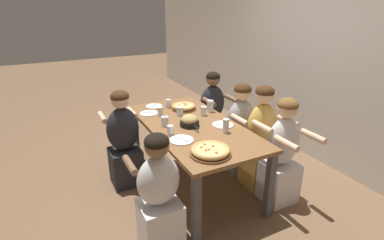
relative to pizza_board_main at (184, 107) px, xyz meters
name	(u,v)px	position (x,y,z in m)	size (l,w,h in m)	color
ground_plane	(192,182)	(0.48, -0.13, -0.79)	(18.00, 18.00, 0.00)	brown
restaurant_back_panel	(320,36)	(0.48, 1.67, 0.81)	(10.00, 0.06, 3.20)	silver
dining_table	(192,131)	(0.48, -0.13, -0.12)	(1.85, 0.92, 0.75)	brown
pizza_board_main	(184,107)	(0.00, 0.00, 0.00)	(0.30, 0.30, 0.06)	brown
pizza_board_second	(210,151)	(1.17, -0.30, 0.00)	(0.37, 0.37, 0.06)	brown
skillet_bowl	(190,121)	(0.51, -0.17, 0.02)	(0.31, 0.21, 0.13)	black
empty_plate_a	(223,125)	(0.66, 0.16, -0.03)	(0.23, 0.23, 0.02)	white
empty_plate_b	(154,106)	(-0.26, -0.30, -0.03)	(0.21, 0.21, 0.02)	white
empty_plate_c	(181,140)	(0.80, -0.41, -0.03)	(0.24, 0.24, 0.02)	white
empty_plate_d	(149,113)	(-0.04, -0.44, -0.03)	(0.22, 0.22, 0.02)	white
cocktail_glass_blue	(165,122)	(0.39, -0.41, 0.02)	(0.08, 0.08, 0.13)	silver
drinking_glass_a	(170,131)	(0.63, -0.45, 0.01)	(0.07, 0.07, 0.10)	silver
drinking_glass_b	(210,106)	(0.22, 0.25, 0.04)	(0.08, 0.08, 0.14)	silver
drinking_glass_c	(226,126)	(0.83, 0.08, 0.04)	(0.07, 0.07, 0.15)	silver
drinking_glass_d	(168,104)	(-0.15, -0.14, 0.02)	(0.07, 0.07, 0.11)	silver
drinking_glass_e	(203,112)	(0.30, 0.11, 0.02)	(0.07, 0.07, 0.11)	silver
drinking_glass_f	(180,111)	(0.18, -0.14, 0.02)	(0.08, 0.08, 0.11)	silver
drinking_glass_g	(160,112)	(0.09, -0.34, 0.01)	(0.06, 0.06, 0.11)	silver
diner_far_right	(282,156)	(1.18, 0.55, -0.25)	(0.51, 0.40, 1.15)	silver
diner_near_right	(159,197)	(1.21, -0.81, -0.29)	(0.51, 0.40, 1.07)	silver
diner_far_center	(240,131)	(0.45, 0.55, -0.27)	(0.51, 0.40, 1.12)	#99999E
diner_far_left	(212,114)	(-0.22, 0.55, -0.27)	(0.51, 0.40, 1.13)	#232328
diner_near_midleft	(124,143)	(0.12, -0.81, -0.26)	(0.51, 0.40, 1.14)	#232328
diner_far_midright	(261,141)	(0.84, 0.55, -0.23)	(0.51, 0.40, 1.19)	gold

